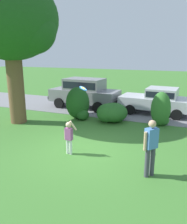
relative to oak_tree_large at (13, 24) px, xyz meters
The scene contains 11 objects.
ground_plane 7.06m from the oak_tree_large, 25.92° to the right, with size 80.00×80.00×0.00m, color #3D752D.
driveway_strip 7.98m from the oak_tree_large, 43.51° to the left, with size 28.00×4.40×0.02m, color slate.
oak_tree_large is the anchor object (origin of this frame).
shrub_near_tree 5.11m from the oak_tree_large, 32.10° to the left, with size 1.38×1.32×1.75m.
shrub_centre_left 6.51m from the oak_tree_large, 20.67° to the left, with size 1.57×1.50×1.01m.
shrub_centre 8.34m from the oak_tree_large, 16.22° to the left, with size 0.96×0.90×1.72m.
parked_sedan 8.82m from the oak_tree_large, 33.32° to the left, with size 4.51×2.31×1.56m.
parked_suv 5.95m from the oak_tree_large, 65.92° to the left, with size 4.79×2.30×1.92m.
child_thrower 6.54m from the oak_tree_large, 31.52° to the right, with size 0.46×0.24×1.29m.
frisbee 5.74m from the oak_tree_large, 25.06° to the right, with size 0.26×0.28×0.18m.
adult_onlooker 8.76m from the oak_tree_large, 23.18° to the right, with size 0.40×0.43×1.74m.
Camera 1 is at (3.37, -7.15, 3.59)m, focal length 36.53 mm.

